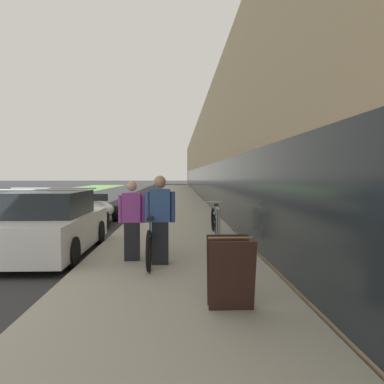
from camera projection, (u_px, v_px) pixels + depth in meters
name	position (u px, v px, depth m)	size (l,w,h in m)	color
sidewalk_slab	(176.00, 200.00, 25.74)	(3.52, 70.00, 0.11)	#A39E8E
storefront_facade	(252.00, 159.00, 33.83)	(10.01, 70.00, 6.46)	tan
lawn_strip	(29.00, 197.00, 29.30)	(5.32, 70.00, 0.03)	#5B9347
tandem_bicycle	(152.00, 240.00, 7.30)	(0.52, 2.49, 0.91)	black
person_rider	(160.00, 220.00, 6.98)	(0.56, 0.22, 1.66)	black
person_bystander	(132.00, 220.00, 7.29)	(0.53, 0.21, 1.55)	black
bike_rack_hoop	(218.00, 221.00, 9.42)	(0.05, 0.60, 0.84)	gray
cruiser_bike_nearest	(215.00, 221.00, 10.59)	(0.52, 1.83, 0.88)	black
sandwich_board_sign	(230.00, 272.00, 4.69)	(0.56, 0.56, 0.90)	#331E19
parked_sedan_curbside	(48.00, 226.00, 8.31)	(1.96, 4.09, 1.48)	white
vintage_roadster_curbside	(90.00, 212.00, 13.12)	(1.68, 3.93, 1.09)	silver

